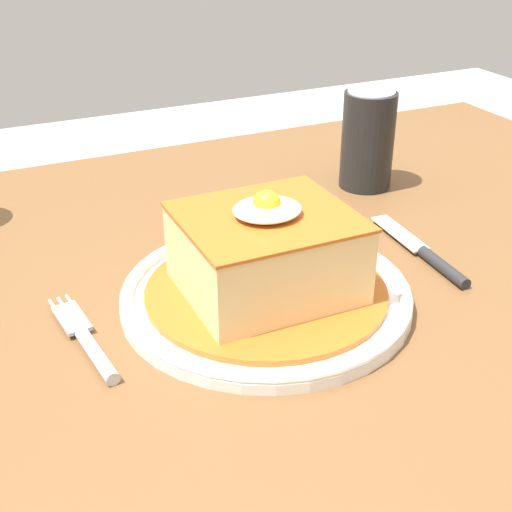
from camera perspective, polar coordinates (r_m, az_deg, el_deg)
name	(u,v)px	position (r m, az deg, el deg)	size (l,w,h in m)	color
dining_table	(252,377)	(0.74, -0.33, -9.85)	(1.22, 0.84, 0.73)	brown
main_plate	(265,294)	(0.65, 0.75, -3.15)	(0.27, 0.27, 0.02)	white
sandwich_meal	(265,258)	(0.63, 0.77, -0.14)	(0.23, 0.23, 0.10)	#B75B1E
fork	(88,343)	(0.61, -13.55, -6.89)	(0.03, 0.14, 0.01)	silver
knife	(430,257)	(0.74, 14.02, -0.06)	(0.03, 0.17, 0.01)	#262628
soda_can	(368,140)	(0.90, 9.11, 9.35)	(0.07, 0.07, 0.12)	black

